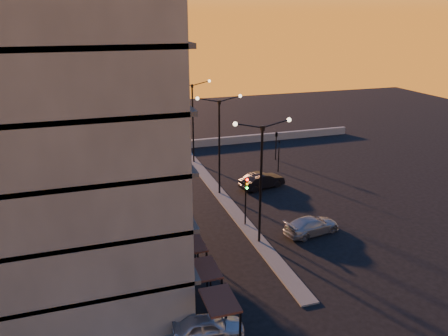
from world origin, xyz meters
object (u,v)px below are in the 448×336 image
streetlamp_mid (219,138)px  traffic_light_main (246,193)px  car_hatchback (208,327)px  car_wagon (312,225)px  car_sedan (262,180)px

streetlamp_mid → traffic_light_main: size_ratio=2.24×
car_hatchback → car_wagon: (11.00, 8.83, 0.02)m
streetlamp_mid → car_hatchback: size_ratio=2.47×
streetlamp_mid → car_wagon: bearing=-65.5°
car_hatchback → car_wagon: size_ratio=0.82×
car_wagon → car_sedan: bearing=-10.9°
traffic_light_main → car_hatchback: 13.46m
streetlamp_mid → traffic_light_main: (0.00, -7.13, -2.70)m
car_sedan → car_wagon: bearing=165.9°
car_hatchback → car_sedan: bearing=-22.1°
traffic_light_main → car_sedan: 8.89m
streetlamp_mid → traffic_light_main: 7.62m
traffic_light_main → car_sedan: traffic_light_main is taller
traffic_light_main → car_wagon: size_ratio=0.91×
traffic_light_main → car_sedan: (4.50, 7.36, -2.12)m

